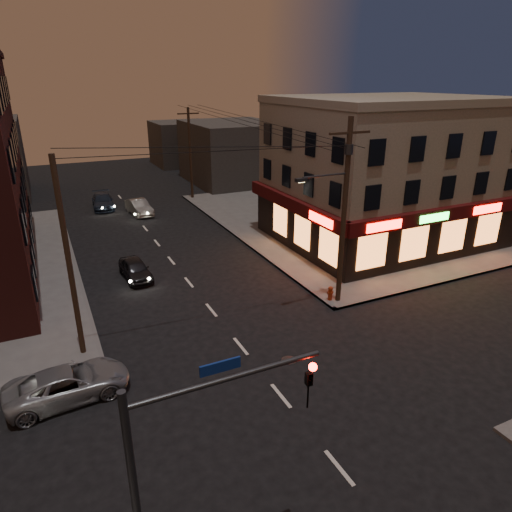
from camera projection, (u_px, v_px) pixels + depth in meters
ground at (281, 396)px, 18.27m from camera, size 120.00×120.00×0.00m
sidewalk_ne at (355, 217)px, 41.42m from camera, size 24.00×28.00×0.15m
pizza_building at (384, 171)px, 33.98m from camera, size 15.85×12.85×10.50m
bg_building_ne_a at (233, 152)px, 54.51m from camera, size 10.00×12.00×7.00m
bg_building_ne_b at (183, 143)px, 65.64m from camera, size 8.00×8.00×6.00m
utility_pole_main at (343, 204)px, 23.71m from camera, size 4.20×0.44×10.00m
utility_pole_far at (190, 154)px, 46.16m from camera, size 0.26×0.26×9.00m
utility_pole_west at (69, 261)px, 19.30m from camera, size 0.24×0.24×9.00m
traffic_signal at (181, 464)px, 9.81m from camera, size 4.49×0.32×6.47m
suv_cross at (68, 384)px, 17.96m from camera, size 4.83×2.52×1.30m
sedan_near at (135, 269)px, 28.68m from camera, size 1.74×3.81×1.27m
sedan_mid at (139, 207)px, 42.10m from camera, size 1.97×4.32×1.37m
sedan_far at (103, 201)px, 44.12m from camera, size 2.25×4.82×1.36m
fire_hydrant at (330, 293)px, 25.66m from camera, size 0.36×0.36×0.83m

